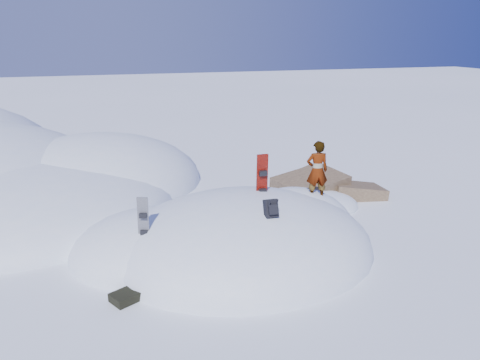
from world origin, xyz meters
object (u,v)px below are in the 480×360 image
object	(u,v)px
snowboard_red	(262,184)
person	(317,171)
snowboard_dark	(144,225)
backpack	(271,208)

from	to	relation	value
snowboard_red	person	distance (m)	1.69
snowboard_dark	backpack	bearing A→B (deg)	6.88
snowboard_red	snowboard_dark	distance (m)	3.39
backpack	person	size ratio (longest dim) A/B	0.30
snowboard_red	snowboard_dark	size ratio (longest dim) A/B	1.20
snowboard_red	backpack	distance (m)	1.67
snowboard_red	backpack	xyz separation A→B (m)	(-0.38, -1.62, -0.07)
backpack	person	xyz separation A→B (m)	(2.05, 1.73, 0.27)
snowboard_dark	backpack	xyz separation A→B (m)	(2.89, -0.83, 0.39)
backpack	snowboard_dark	bearing A→B (deg)	164.86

